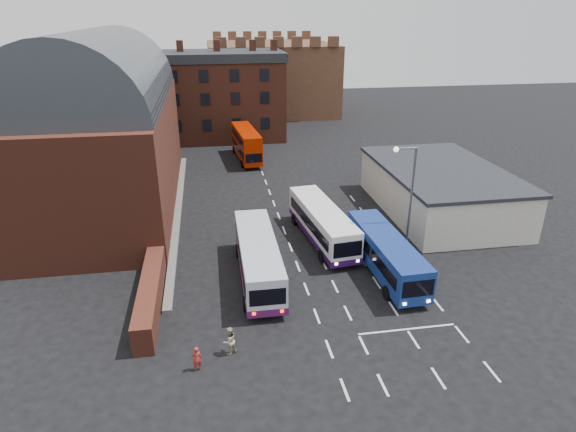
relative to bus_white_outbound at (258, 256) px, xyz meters
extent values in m
plane|color=black|center=(3.05, -4.39, -1.77)|extent=(180.00, 180.00, 0.00)
cube|color=#602B1E|center=(-12.45, 16.61, 3.23)|extent=(12.00, 28.00, 10.00)
cylinder|color=#1E2328|center=(-12.45, 16.61, 8.23)|extent=(12.00, 26.00, 12.00)
cube|color=#602B1E|center=(-7.15, -2.39, -0.87)|extent=(1.20, 10.00, 1.80)
cube|color=beige|center=(18.05, 9.61, 0.23)|extent=(10.00, 16.00, 4.00)
cube|color=#282B30|center=(18.05, 9.61, 2.33)|extent=(10.40, 16.40, 0.30)
cube|color=brown|center=(-2.95, 41.61, 3.73)|extent=(22.00, 10.00, 11.00)
cube|color=brown|center=(9.05, 61.61, 4.23)|extent=(22.00, 22.00, 12.00)
cube|color=silver|center=(0.00, 0.00, -0.02)|extent=(2.55, 10.97, 2.49)
cube|color=black|center=(0.00, 0.00, 0.13)|extent=(2.61, 9.77, 0.90)
cylinder|color=black|center=(-1.23, 3.50, -1.27)|extent=(0.28, 1.00, 1.00)
cylinder|color=black|center=(-1.27, -3.88, -1.27)|extent=(0.28, 1.00, 1.00)
cylinder|color=black|center=(1.27, 3.48, -1.27)|extent=(0.28, 1.00, 1.00)
cylinder|color=black|center=(1.22, -3.89, -1.27)|extent=(0.28, 1.00, 1.00)
cube|color=white|center=(5.78, 5.11, -0.05)|extent=(3.60, 10.96, 2.44)
cube|color=black|center=(5.78, 5.11, 0.09)|extent=(3.53, 9.77, 0.88)
cylinder|color=black|center=(7.37, 1.84, -1.28)|extent=(0.38, 1.00, 0.98)
cylinder|color=black|center=(6.58, 9.03, -1.28)|extent=(0.38, 1.00, 0.98)
cylinder|color=black|center=(4.94, 1.57, -1.28)|extent=(0.38, 1.00, 0.98)
cylinder|color=black|center=(4.15, 8.77, -1.28)|extent=(0.38, 1.00, 0.98)
cube|color=navy|center=(9.05, -0.73, -0.12)|extent=(2.68, 10.40, 2.35)
cube|color=black|center=(9.05, -0.73, 0.02)|extent=(2.70, 9.20, 0.84)
cylinder|color=black|center=(10.33, -3.98, -1.30)|extent=(0.29, 0.95, 0.94)
cylinder|color=black|center=(10.10, 2.97, -1.30)|extent=(0.29, 0.95, 0.94)
cylinder|color=black|center=(7.99, -4.05, -1.30)|extent=(0.29, 0.95, 0.94)
cylinder|color=black|center=(7.76, 2.89, -1.30)|extent=(0.29, 0.95, 0.94)
cube|color=#A11A00|center=(1.75, 29.37, 0.41)|extent=(3.08, 9.92, 3.46)
cube|color=black|center=(1.75, 29.37, -0.08)|extent=(3.03, 8.73, 0.80)
cylinder|color=black|center=(3.13, 26.37, -1.32)|extent=(0.33, 0.91, 0.89)
cylinder|color=black|center=(2.54, 32.91, -1.32)|extent=(0.33, 0.91, 0.89)
cylinder|color=black|center=(0.92, 26.18, -1.32)|extent=(0.33, 0.91, 0.89)
cylinder|color=black|center=(0.33, 32.72, -1.32)|extent=(0.33, 0.91, 0.89)
cylinder|color=#505157|center=(11.65, 1.72, 2.48)|extent=(0.17, 0.17, 8.49)
cylinder|color=#505157|center=(10.91, 1.76, 6.73)|extent=(1.49, 0.19, 0.11)
sphere|color=#FFF2CC|center=(10.17, 1.80, 6.68)|extent=(0.38, 0.38, 0.38)
imported|color=#A52825|center=(-4.23, -8.85, -1.04)|extent=(0.59, 0.45, 1.45)
imported|color=tan|center=(-2.47, -7.81, -0.93)|extent=(1.03, 0.98, 1.67)
camera|label=1|loc=(-2.85, -29.53, 15.75)|focal=30.00mm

